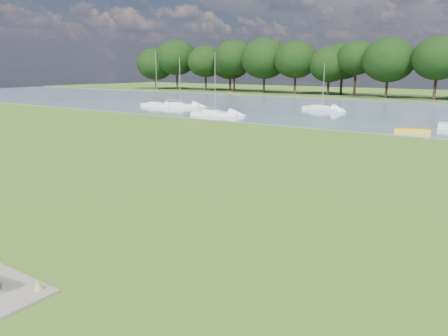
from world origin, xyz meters
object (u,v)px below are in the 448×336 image
Objects in this scene: sailboat_5 at (322,107)px; sailboat_3 at (215,112)px; kayak at (412,131)px; sailboat_2 at (180,104)px; sailboat_1 at (157,104)px.

sailboat_3 is at bearing -104.61° from sailboat_5.
kayak is 0.41× the size of sailboat_3.
sailboat_5 is (-15.02, 15.20, 0.24)m from kayak.
kayak is at bearing -27.73° from sailboat_5.
sailboat_5 is at bearing 121.46° from kayak.
kayak is 21.37m from sailboat_5.
sailboat_3 is at bearing -53.70° from sailboat_2.
sailboat_5 is at bearing -2.46° from sailboat_2.
sailboat_2 is at bearing 10.63° from sailboat_1.
sailboat_5 is (23.17, 8.77, -0.03)m from sailboat_1.
sailboat_2 is at bearing 136.97° from sailboat_3.
sailboat_1 is at bearing 147.29° from sailboat_3.
kayak is 0.49× the size of sailboat_5.
sailboat_5 is at bearing 44.28° from sailboat_3.
sailboat_5 is at bearing 15.85° from sailboat_1.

